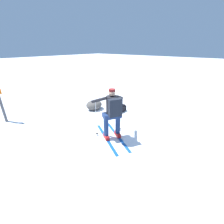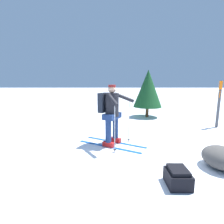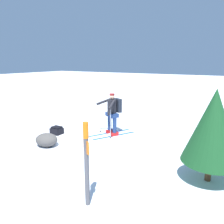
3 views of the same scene
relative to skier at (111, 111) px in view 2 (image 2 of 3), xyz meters
The scene contains 6 objects.
ground_plane 1.27m from the skier, 120.37° to the right, with size 80.00×80.00×0.00m, color white.
skier is the anchor object (origin of this frame).
dropped_backpack 2.28m from the skier, 149.85° to the right, with size 0.43×0.36×0.30m.
trail_marker 4.23m from the skier, 65.64° to the right, with size 0.22×0.15×1.68m.
rock_boulder 2.57m from the skier, 120.74° to the right, with size 0.76×0.65×0.42m, color #474442.
pine_tree 4.02m from the skier, 24.91° to the right, with size 1.31×1.31×2.18m.
Camera 2 is at (-3.99, 0.75, 1.67)m, focal length 28.00 mm.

